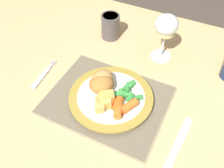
{
  "coord_description": "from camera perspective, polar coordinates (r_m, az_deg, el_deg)",
  "views": [
    {
      "loc": [
        0.16,
        -0.49,
        1.29
      ],
      "look_at": [
        -0.04,
        -0.07,
        0.78
      ],
      "focal_mm": 40.0,
      "sensor_mm": 36.0,
      "label": 1
    }
  ],
  "objects": [
    {
      "name": "table_knife",
      "position": [
        0.63,
        14.2,
        -14.56
      ],
      "size": [
        0.03,
        0.18,
        0.01
      ],
      "color": "silver",
      "rests_on": "dining_table"
    },
    {
      "name": "fork",
      "position": [
        0.79,
        -15.57,
        1.79
      ],
      "size": [
        0.03,
        0.13,
        0.01
      ],
      "color": "silver",
      "rests_on": "dining_table"
    },
    {
      "name": "roast_potatoes",
      "position": [
        0.65,
        -1.58,
        -3.89
      ],
      "size": [
        0.05,
        0.07,
        0.03
      ],
      "color": "gold",
      "rests_on": "dinner_plate"
    },
    {
      "name": "placemat",
      "position": [
        0.7,
        -1.09,
        -3.65
      ],
      "size": [
        0.33,
        0.26,
        0.01
      ],
      "color": "gray",
      "rests_on": "dining_table"
    },
    {
      "name": "dining_table",
      "position": [
        0.82,
        4.94,
        -3.8
      ],
      "size": [
        1.52,
        0.8,
        0.74
      ],
      "color": "tan",
      "rests_on": "ground"
    },
    {
      "name": "drinking_cup",
      "position": [
        0.89,
        -0.36,
        13.15
      ],
      "size": [
        0.06,
        0.06,
        0.09
      ],
      "color": "#4C4747",
      "rests_on": "dining_table"
    },
    {
      "name": "green_beans_pile",
      "position": [
        0.68,
        3.54,
        -1.93
      ],
      "size": [
        0.08,
        0.08,
        0.02
      ],
      "color": "#338438",
      "rests_on": "dinner_plate"
    },
    {
      "name": "wine_glass",
      "position": [
        0.78,
        12.29,
        12.54
      ],
      "size": [
        0.07,
        0.07,
        0.16
      ],
      "color": "silver",
      "rests_on": "dining_table"
    },
    {
      "name": "dinner_plate",
      "position": [
        0.69,
        -0.24,
        -3.15
      ],
      "size": [
        0.23,
        0.23,
        0.02
      ],
      "color": "silver",
      "rests_on": "placemat"
    },
    {
      "name": "breaded_croquettes",
      "position": [
        0.68,
        -2.51,
        0.38
      ],
      "size": [
        0.09,
        0.1,
        0.05
      ],
      "color": "tan",
      "rests_on": "dinner_plate"
    },
    {
      "name": "glazed_carrots",
      "position": [
        0.64,
        1.45,
        -4.95
      ],
      "size": [
        0.1,
        0.08,
        0.02
      ],
      "color": "orange",
      "rests_on": "dinner_plate"
    }
  ]
}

